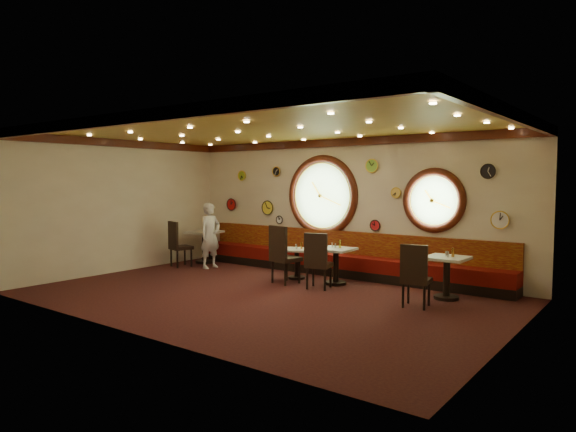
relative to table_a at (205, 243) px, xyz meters
The scene contains 50 objects.
floor 4.38m from the table_a, 29.03° to the right, with size 9.00×6.00×0.00m, color black.
ceiling 5.09m from the table_a, 29.03° to the right, with size 9.00×6.00×0.02m, color gold.
wall_back 4.04m from the table_a, 13.17° to the left, with size 9.00×0.02×3.20m, color beige.
wall_front 6.46m from the table_a, 53.35° to the right, with size 9.00×0.02×3.20m, color beige.
wall_left 2.46m from the table_a, 108.31° to the right, with size 0.02×6.00×3.20m, color beige.
wall_right 8.63m from the table_a, 14.26° to the right, with size 0.02×6.00×3.20m, color beige.
molding_back 4.66m from the table_a, 12.46° to the left, with size 9.00×0.10×0.18m, color #3D150B.
molding_front 6.83m from the table_a, 53.08° to the right, with size 9.00×0.10×0.18m, color #3D150B.
molding_left 3.38m from the table_a, 107.08° to the right, with size 0.10×6.00×0.18m, color #3D150B.
molding_right 8.90m from the table_a, 14.34° to the right, with size 0.10×6.00×0.18m, color #3D150B.
banquette_base 3.88m from the table_a, ahead, with size 8.00×0.55×0.20m, color black.
banquette_seat 3.86m from the table_a, ahead, with size 8.00×0.55×0.30m, color #560907.
banquette_back 3.90m from the table_a, 12.31° to the left, with size 8.00×0.10×0.55m, color #610907.
porthole_left_glass 3.57m from the table_a, 15.45° to the left, with size 1.66×1.66×0.02m, color #97D07D.
porthole_left_frame 3.57m from the table_a, 15.20° to the left, with size 1.98×1.98×0.18m, color #3D150B.
porthole_left_ring 3.56m from the table_a, 14.70° to the left, with size 1.61×1.61×0.03m, color yellow.
porthole_right_glass 6.20m from the table_a, ahead, with size 1.10×1.10×0.02m, color #97D07D.
porthole_right_frame 6.19m from the table_a, ahead, with size 1.38×1.38×0.18m, color #3D150B.
porthole_right_ring 6.19m from the table_a, ahead, with size 1.09×1.09×0.03m, color yellow.
wall_clock_0 2.76m from the table_a, 25.25° to the left, with size 0.24×0.24×0.03m, color black.
wall_clock_1 5.41m from the table_a, ahead, with size 0.22×0.22×0.03m, color #EBC24E.
wall_clock_2 7.39m from the table_a, ahead, with size 0.28×0.28×0.03m, color black.
wall_clock_3 1.97m from the table_a, 29.51° to the left, with size 0.36×0.36×0.03m, color yellow.
wall_clock_4 4.77m from the table_a, 10.35° to the left, with size 0.24×0.24×0.03m, color red.
wall_clock_5 5.05m from the table_a, 10.58° to the left, with size 0.30×0.30×0.03m, color #81C53D.
wall_clock_6 2.08m from the table_a, 54.70° to the left, with size 0.26×0.26×0.03m, color #8AAE22.
wall_clock_7 2.18m from the table_a, 24.08° to the left, with size 0.20×0.20×0.03m, color white.
wall_clock_8 7.46m from the table_a, ahead, with size 0.34×0.34×0.03m, color white.
wall_clock_9 1.33m from the table_a, 76.65° to the left, with size 0.32×0.32×0.03m, color red.
table_a is the anchor object (origin of this frame).
table_b 3.31m from the table_a, ahead, with size 0.82×0.82×0.68m.
table_c 4.34m from the table_a, ahead, with size 0.72×0.72×0.78m.
table_d 6.71m from the table_a, ahead, with size 0.73×0.73×0.80m.
chair_a 0.88m from the table_a, 96.22° to the right, with size 0.61×0.61×0.73m.
chair_b 3.52m from the table_a, 16.01° to the right, with size 0.61×0.61×0.78m.
chair_c 4.40m from the table_a, 12.72° to the right, with size 0.59×0.59×0.72m.
chair_d 6.62m from the table_a, 10.74° to the right, with size 0.54×0.54×0.69m.
condiment_a_salt 0.39m from the table_a, 108.67° to the left, with size 0.04×0.04×0.11m, color #BABBBF.
condiment_b_salt 3.24m from the table_a, ahead, with size 0.04×0.04×0.10m, color silver.
condiment_c_salt 4.21m from the table_a, ahead, with size 0.04×0.04×0.10m, color silver.
condiment_d_salt 6.69m from the table_a, ahead, with size 0.04×0.04×0.10m, color silver.
condiment_a_pepper 0.36m from the table_a, 157.88° to the left, with size 0.03×0.03×0.09m, color silver.
condiment_b_pepper 3.36m from the table_a, ahead, with size 0.04×0.04×0.10m, color silver.
condiment_c_pepper 4.32m from the table_a, ahead, with size 0.03×0.03×0.10m, color silver.
condiment_d_pepper 6.76m from the table_a, ahead, with size 0.04×0.04×0.11m, color silver.
condiment_a_bottle 0.41m from the table_a, 34.40° to the left, with size 0.05×0.05×0.16m, color yellow.
condiment_b_bottle 3.42m from the table_a, ahead, with size 0.05×0.05×0.16m, color gold.
condiment_c_bottle 4.42m from the table_a, ahead, with size 0.05×0.05×0.17m, color yellow.
condiment_d_bottle 6.82m from the table_a, ahead, with size 0.05×0.05×0.17m, color orange.
waiter 0.88m from the table_a, 33.67° to the right, with size 0.61×0.40×1.66m, color silver.
Camera 1 is at (6.23, -7.49, 2.23)m, focal length 32.00 mm.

